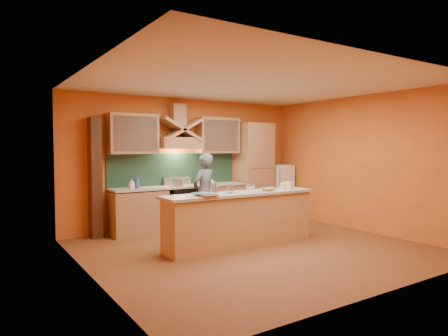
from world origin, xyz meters
TOP-DOWN VIEW (x-y plane):
  - floor at (0.00, 0.00)m, footprint 5.50×5.00m
  - ceiling at (0.00, 0.00)m, footprint 5.50×5.00m
  - wall_back at (0.00, 2.50)m, footprint 5.50×0.02m
  - wall_front at (0.00, -2.50)m, footprint 5.50×0.02m
  - wall_left at (-2.75, 0.00)m, footprint 0.02×5.00m
  - wall_right at (2.75, 0.00)m, footprint 0.02×5.00m
  - base_cabinet_left at (-1.25, 2.20)m, footprint 1.10×0.60m
  - base_cabinet_right at (0.65, 2.20)m, footprint 1.10×0.60m
  - counter_top at (-0.30, 2.20)m, footprint 3.00×0.62m
  - stove at (-0.30, 2.20)m, footprint 0.60×0.58m
  - backsplash at (-0.30, 2.48)m, footprint 3.00×0.03m
  - range_hood at (-0.30, 2.25)m, footprint 0.92×0.50m
  - hood_chimney at (-0.30, 2.35)m, footprint 0.30×0.30m
  - upper_cabinet_left at (-1.30, 2.33)m, footprint 1.00×0.35m
  - upper_cabinet_right at (0.70, 2.33)m, footprint 1.00×0.35m
  - pantry_column at (1.65, 2.20)m, footprint 0.80×0.60m
  - fridge at (2.40, 2.20)m, footprint 0.58×0.60m
  - trim_column_left at (-2.05, 2.35)m, footprint 0.20×0.30m
  - island_body at (-0.10, 0.30)m, footprint 2.80×0.55m
  - island_top at (-0.10, 0.30)m, footprint 2.90×0.62m
  - person at (-0.09, 1.58)m, footprint 0.69×0.57m
  - pot_large at (-0.39, 2.13)m, footprint 0.28×0.28m
  - pot_small at (-0.07, 2.37)m, footprint 0.24×0.24m
  - soap_bottle_a at (-1.39, 2.17)m, footprint 0.09×0.10m
  - soap_bottle_b at (-1.28, 2.14)m, footprint 0.13×0.13m
  - bowl_back at (0.37, 2.11)m, footprint 0.22×0.22m
  - dish_rack at (0.25, 2.16)m, footprint 0.36×0.31m
  - book_lower at (-1.00, 0.14)m, footprint 0.27×0.36m
  - book_upper at (-1.02, 0.18)m, footprint 0.32×0.39m
  - jar_large at (-0.60, 0.37)m, footprint 0.16×0.16m
  - jar_small at (-0.30, 0.32)m, footprint 0.12×0.12m
  - kitchen_scale at (0.19, 0.40)m, footprint 0.13×0.13m
  - mixing_bowl at (0.46, 0.21)m, footprint 0.31×0.31m
  - cloth at (0.14, 0.21)m, footprint 0.24×0.19m
  - grocery_bag_a at (0.99, 0.29)m, footprint 0.25×0.24m
  - grocery_bag_b at (0.95, 0.30)m, footprint 0.20×0.17m

SIDE VIEW (x-z plane):
  - floor at x=0.00m, z-range -0.01..0.01m
  - base_cabinet_left at x=-1.25m, z-range 0.00..0.86m
  - base_cabinet_right at x=0.65m, z-range 0.00..0.86m
  - island_body at x=-0.10m, z-range 0.00..0.88m
  - stove at x=-0.30m, z-range 0.00..0.90m
  - fridge at x=2.40m, z-range 0.00..1.30m
  - person at x=-0.09m, z-range 0.00..1.61m
  - counter_top at x=-0.30m, z-range 0.88..0.92m
  - island_top at x=-0.10m, z-range 0.90..0.95m
  - cloth at x=0.14m, z-range 0.94..0.96m
  - bowl_back at x=0.37m, z-range 0.92..0.99m
  - book_lower at x=-1.00m, z-range 0.94..0.98m
  - pot_small at x=-0.07m, z-range 0.90..1.03m
  - dish_rack at x=0.25m, z-range 0.92..1.03m
  - mixing_bowl at x=0.46m, z-range 0.95..1.01m
  - pot_large at x=-0.39m, z-range 0.90..1.05m
  - book_upper at x=-1.02m, z-range 0.97..0.99m
  - kitchen_scale at x=0.19m, z-range 0.95..1.04m
  - grocery_bag_b at x=0.95m, z-range 0.94..1.05m
  - jar_small at x=-0.30m, z-range 0.95..1.07m
  - grocery_bag_a at x=0.99m, z-range 0.95..1.08m
  - soap_bottle_a at x=-1.39m, z-range 0.92..1.12m
  - jar_large at x=-0.60m, z-range 0.95..1.12m
  - soap_bottle_b at x=-1.28m, z-range 0.92..1.17m
  - pantry_column at x=1.65m, z-range 0.00..2.30m
  - trim_column_left at x=-2.05m, z-range 0.00..2.30m
  - backsplash at x=-0.30m, z-range 0.90..1.60m
  - wall_back at x=0.00m, z-range 0.00..2.80m
  - wall_front at x=0.00m, z-range 0.00..2.80m
  - wall_left at x=-2.75m, z-range 0.00..2.80m
  - wall_right at x=2.75m, z-range 0.00..2.80m
  - range_hood at x=-0.30m, z-range 1.70..1.94m
  - upper_cabinet_left at x=-1.30m, z-range 1.60..2.40m
  - upper_cabinet_right at x=0.70m, z-range 1.60..2.40m
  - hood_chimney at x=-0.30m, z-range 2.15..2.65m
  - ceiling at x=0.00m, z-range 2.79..2.80m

